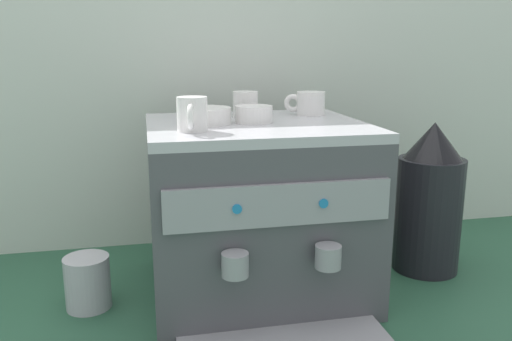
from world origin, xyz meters
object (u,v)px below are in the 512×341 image
object	(u,v)px
ceramic_cup_1	(309,103)
ceramic_cup_0	(245,104)
ceramic_cup_2	(192,114)
ceramic_bowl_0	(205,116)
espresso_machine	(256,210)
ceramic_bowl_1	(254,115)
coffee_grinder	(429,201)
milk_pitcher	(88,282)

from	to	relation	value
ceramic_cup_1	ceramic_cup_0	bearing A→B (deg)	-178.35
ceramic_cup_2	ceramic_bowl_0	size ratio (longest dim) A/B	0.86
espresso_machine	ceramic_cup_2	xyz separation A→B (m)	(-0.17, -0.11, 0.26)
ceramic_cup_1	ceramic_bowl_1	size ratio (longest dim) A/B	1.18
ceramic_cup_2	ceramic_bowl_1	xyz separation A→B (m)	(0.16, 0.11, -0.02)
ceramic_cup_0	coffee_grinder	bearing A→B (deg)	-8.94
ceramic_cup_0	coffee_grinder	distance (m)	0.58
ceramic_cup_2	ceramic_bowl_1	size ratio (longest dim) A/B	1.17
coffee_grinder	ceramic_cup_1	bearing A→B (deg)	165.54
ceramic_cup_1	coffee_grinder	size ratio (longest dim) A/B	0.25
ceramic_cup_1	coffee_grinder	bearing A→B (deg)	-14.46
ceramic_cup_2	coffee_grinder	size ratio (longest dim) A/B	0.25
ceramic_cup_0	ceramic_cup_2	xyz separation A→B (m)	(-0.16, -0.22, 0.00)
espresso_machine	ceramic_bowl_1	bearing A→B (deg)	-179.21
espresso_machine	ceramic_bowl_0	world-z (taller)	ceramic_bowl_0
coffee_grinder	milk_pitcher	size ratio (longest dim) A/B	3.27
ceramic_cup_0	ceramic_bowl_1	xyz separation A→B (m)	(0.00, -0.11, -0.01)
ceramic_cup_1	ceramic_bowl_1	world-z (taller)	ceramic_cup_1
ceramic_bowl_0	ceramic_bowl_1	distance (m)	0.12
ceramic_cup_0	ceramic_cup_2	world-z (taller)	ceramic_cup_2
ceramic_cup_0	milk_pitcher	bearing A→B (deg)	-164.14
ceramic_cup_2	milk_pitcher	distance (m)	0.50
ceramic_cup_1	milk_pitcher	distance (m)	0.73
ceramic_bowl_0	coffee_grinder	world-z (taller)	ceramic_bowl_0
ceramic_bowl_1	coffee_grinder	world-z (taller)	ceramic_bowl_1
ceramic_bowl_0	coffee_grinder	xyz separation A→B (m)	(0.63, 0.02, -0.26)
ceramic_cup_2	espresso_machine	bearing A→B (deg)	32.51
ceramic_cup_0	ceramic_bowl_1	distance (m)	0.11
ceramic_cup_1	coffee_grinder	distance (m)	0.43
espresso_machine	ceramic_bowl_1	world-z (taller)	ceramic_bowl_1
ceramic_cup_2	milk_pitcher	world-z (taller)	ceramic_cup_2
ceramic_cup_1	ceramic_bowl_1	distance (m)	0.21
ceramic_bowl_1	ceramic_cup_2	bearing A→B (deg)	-146.63
ceramic_bowl_1	coffee_grinder	bearing A→B (deg)	3.45
ceramic_cup_0	coffee_grinder	xyz separation A→B (m)	(0.51, -0.08, -0.27)
ceramic_cup_1	ceramic_bowl_0	bearing A→B (deg)	-160.07
ceramic_cup_0	ceramic_cup_1	size ratio (longest dim) A/B	0.94
ceramic_cup_1	ceramic_cup_2	xyz separation A→B (m)	(-0.34, -0.22, 0.01)
espresso_machine	ceramic_bowl_0	xyz separation A→B (m)	(-0.12, 0.01, 0.24)
ceramic_bowl_0	ceramic_bowl_1	size ratio (longest dim) A/B	1.36
ceramic_cup_0	ceramic_cup_2	bearing A→B (deg)	-126.32
coffee_grinder	milk_pitcher	distance (m)	0.93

